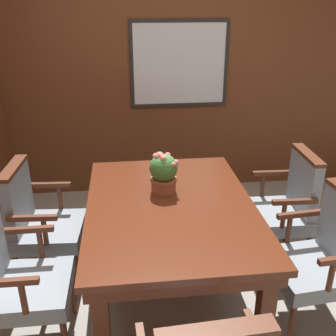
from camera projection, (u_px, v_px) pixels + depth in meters
The scene contains 8 objects.
ground_plane at pixel (181, 300), 2.91m from camera, with size 14.00×14.00×0.00m, color #A39E93.
wall_back at pixel (157, 82), 4.18m from camera, with size 7.20×0.08×2.45m.
dining_table at pixel (171, 216), 2.72m from camera, with size 1.14×1.58×0.77m.
chair_left_near at pixel (14, 276), 2.37m from camera, with size 0.50×0.55×0.96m.
chair_left_far at pixel (39, 219), 2.98m from camera, with size 0.53×0.57×0.96m.
chair_right_far at pixel (285, 204), 3.20m from camera, with size 0.51×0.56×0.96m.
chair_right_near at pixel (323, 255), 2.57m from camera, with size 0.54×0.58×0.96m.
potted_plant at pixel (163, 172), 2.79m from camera, with size 0.21×0.20×0.31m.
Camera 1 is at (-0.36, -2.25, 2.06)m, focal length 42.00 mm.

